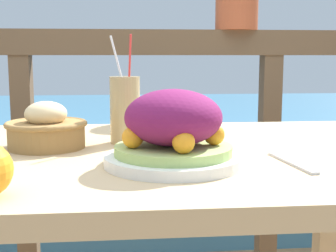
{
  "coord_description": "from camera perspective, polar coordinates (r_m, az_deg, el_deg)",
  "views": [
    {
      "loc": [
        -0.09,
        -1.01,
        0.98
      ],
      "look_at": [
        -0.0,
        -0.05,
        0.83
      ],
      "focal_mm": 50.0,
      "sensor_mm": 36.0,
      "label": 1
    }
  ],
  "objects": [
    {
      "name": "railing_fence",
      "position": [
        1.72,
        -2.3,
        1.43
      ],
      "size": [
        2.8,
        0.08,
        1.07
      ],
      "color": "brown",
      "rests_on": "ground_plane"
    },
    {
      "name": "salad_plate",
      "position": [
        0.88,
        0.59,
        -0.81
      ],
      "size": [
        0.26,
        0.26,
        0.14
      ],
      "color": "white",
      "rests_on": "patio_table"
    },
    {
      "name": "knife",
      "position": [
        0.93,
        14.84,
        -4.31
      ],
      "size": [
        0.04,
        0.18,
        0.0
      ],
      "color": "silver",
      "rests_on": "patio_table"
    },
    {
      "name": "drink_glass",
      "position": [
        1.11,
        -5.26,
        2.0
      ],
      "size": [
        0.07,
        0.07,
        0.25
      ],
      "color": "tan",
      "rests_on": "patio_table"
    },
    {
      "name": "sea_backdrop",
      "position": [
        4.27,
        -4.06,
        -1.49
      ],
      "size": [
        12.0,
        4.0,
        0.47
      ],
      "color": "teal",
      "rests_on": "ground_plane"
    },
    {
      "name": "bread_basket",
      "position": [
        1.08,
        -14.6,
        -0.39
      ],
      "size": [
        0.18,
        0.18,
        0.11
      ],
      "color": "olive",
      "rests_on": "patio_table"
    },
    {
      "name": "patio_table",
      "position": [
        1.06,
        -0.21,
        -8.3
      ],
      "size": [
        1.19,
        0.82,
        0.77
      ],
      "color": "tan",
      "rests_on": "ground_plane"
    }
  ]
}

